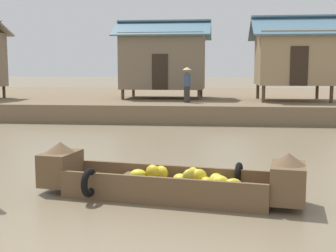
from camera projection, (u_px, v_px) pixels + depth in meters
ground_plane at (136, 150)px, 13.04m from camera, size 300.00×300.00×0.00m
riverbank_strip at (180, 100)px, 28.70m from camera, size 160.00×20.00×0.82m
banana_boat at (169, 180)px, 8.07m from camera, size 4.93×1.66×0.95m
stilt_house_mid_left at (164, 60)px, 23.88m from camera, size 5.04×3.85×4.17m
stilt_house_mid_right at (293, 58)px, 21.77m from camera, size 4.18×3.85×4.16m
vendor_person at (187, 83)px, 20.61m from camera, size 0.44×0.44×1.66m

